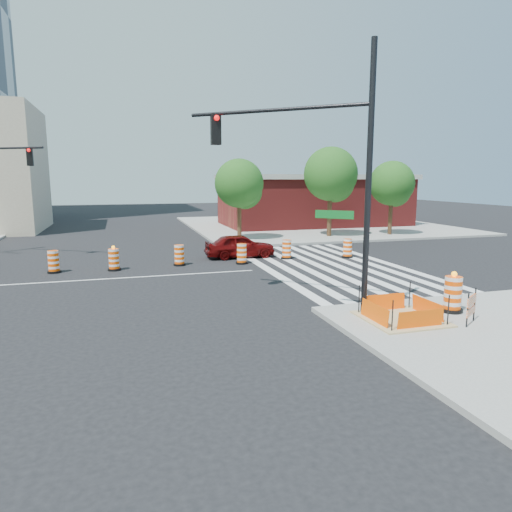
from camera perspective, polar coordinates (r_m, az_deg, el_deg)
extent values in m
plane|color=black|center=(20.69, -19.52, -2.81)|extent=(120.00, 120.00, 0.00)
cube|color=gray|center=(41.96, 7.14, 3.86)|extent=(22.00, 22.00, 0.15)
cube|color=silver|center=(21.69, 1.51, -1.67)|extent=(0.45, 13.50, 0.01)
cube|color=silver|center=(21.98, 3.74, -1.54)|extent=(0.45, 13.50, 0.01)
cube|color=silver|center=(22.30, 5.91, -1.41)|extent=(0.45, 13.50, 0.01)
cube|color=silver|center=(22.66, 8.01, -1.28)|extent=(0.45, 13.50, 0.01)
cube|color=silver|center=(23.04, 10.05, -1.15)|extent=(0.45, 13.50, 0.01)
cube|color=silver|center=(23.46, 12.02, -1.02)|extent=(0.45, 13.50, 0.01)
cube|color=silver|center=(23.89, 13.92, -0.90)|extent=(0.45, 13.50, 0.01)
cube|color=silver|center=(24.36, 15.74, -0.78)|extent=(0.45, 13.50, 0.01)
cube|color=silver|center=(20.69, -19.52, -2.80)|extent=(14.00, 0.12, 0.01)
cube|color=tan|center=(14.27, 17.66, -7.49)|extent=(2.20, 2.20, 0.05)
cube|color=#FA5505|center=(13.50, 19.87, -7.48)|extent=(1.44, 0.02, 0.55)
cube|color=#FA5505|center=(14.92, 15.77, -5.65)|extent=(1.44, 0.02, 0.55)
cube|color=#FA5505|center=(13.72, 14.58, -6.93)|extent=(0.02, 1.44, 0.55)
cube|color=#FA5505|center=(14.71, 20.63, -6.13)|extent=(0.02, 1.44, 0.55)
cylinder|color=black|center=(12.95, 16.68, -7.23)|extent=(0.04, 0.04, 0.90)
cylinder|color=black|center=(13.99, 22.90, -6.33)|extent=(0.04, 0.04, 0.90)
cylinder|color=black|center=(14.42, 12.76, -5.33)|extent=(0.04, 0.04, 0.90)
cylinder|color=black|center=(15.36, 18.65, -4.68)|extent=(0.04, 0.04, 0.90)
cube|color=maroon|center=(41.80, 7.20, 6.62)|extent=(16.00, 8.00, 4.20)
cube|color=gray|center=(41.74, 7.27, 9.77)|extent=(16.50, 8.50, 0.40)
imported|color=#500606|center=(24.88, -2.03, 1.29)|extent=(3.82, 1.59, 1.29)
cylinder|color=black|center=(14.07, 13.90, 9.02)|extent=(0.18, 0.18, 8.06)
cylinder|color=black|center=(15.07, 2.32, 17.77)|extent=(4.66, 4.04, 0.12)
cube|color=black|center=(15.91, -5.05, 15.48)|extent=(0.32, 0.28, 1.01)
sphere|color=#FF0C0C|center=(15.78, -4.93, 16.82)|extent=(0.18, 0.18, 0.18)
cube|color=#0C591E|center=(14.33, 9.76, 5.13)|extent=(0.94, 0.82, 0.25)
cube|color=black|center=(26.53, -26.43, 11.04)|extent=(0.29, 0.26, 0.91)
sphere|color=#FF0C0C|center=(26.37, -26.55, 11.74)|extent=(0.16, 0.16, 0.16)
cylinder|color=black|center=(15.62, 23.25, -6.23)|extent=(0.66, 0.66, 0.11)
cylinder|color=#FF5005|center=(15.49, 23.39, -4.27)|extent=(0.53, 0.53, 1.04)
sphere|color=#FF990C|center=(15.36, 23.54, -2.09)|extent=(0.18, 0.18, 0.18)
cube|color=#FF5005|center=(14.42, 25.36, -5.04)|extent=(0.72, 0.51, 0.28)
cube|color=#FF5005|center=(14.49, 25.27, -6.26)|extent=(0.72, 0.51, 0.22)
cylinder|color=black|center=(14.11, 24.93, -6.15)|extent=(0.04, 0.04, 0.99)
cylinder|color=black|center=(14.82, 25.66, -5.47)|extent=(0.04, 0.04, 0.99)
cylinder|color=#382314|center=(31.13, -2.10, 5.03)|extent=(0.29, 0.29, 3.51)
sphere|color=#154916|center=(31.03, -2.13, 9.07)|extent=(3.29, 3.29, 3.29)
sphere|color=#154916|center=(31.42, -1.44, 8.08)|extent=(2.41, 2.41, 2.41)
sphere|color=#154916|center=(30.77, -2.70, 8.45)|extent=(2.19, 2.19, 2.19)
cylinder|color=#382314|center=(33.41, 9.18, 5.72)|extent=(0.32, 0.32, 4.08)
sphere|color=#154916|center=(33.33, 9.30, 10.09)|extent=(3.82, 3.82, 3.82)
sphere|color=#154916|center=(33.82, 9.82, 8.99)|extent=(2.80, 2.80, 2.80)
sphere|color=#154916|center=(32.98, 8.80, 9.45)|extent=(2.55, 2.55, 2.55)
cylinder|color=#382314|center=(35.39, 16.46, 5.18)|extent=(0.29, 0.29, 3.48)
sphere|color=#154916|center=(35.31, 16.63, 8.70)|extent=(3.27, 3.27, 3.27)
sphere|color=#154916|center=(35.79, 16.96, 7.82)|extent=(2.40, 2.40, 2.40)
sphere|color=#154916|center=(34.96, 16.26, 8.18)|extent=(2.18, 2.18, 2.18)
cylinder|color=black|center=(22.87, -23.90, -1.81)|extent=(0.60, 0.60, 0.10)
cylinder|color=#FF5005|center=(22.78, -23.98, -0.57)|extent=(0.48, 0.48, 0.95)
cylinder|color=black|center=(22.46, -17.28, -1.60)|extent=(0.60, 0.60, 0.10)
cylinder|color=#FF5005|center=(22.37, -17.34, -0.35)|extent=(0.48, 0.48, 0.95)
sphere|color=#FF990C|center=(22.29, -17.41, 1.05)|extent=(0.16, 0.16, 0.16)
cylinder|color=black|center=(22.99, -9.53, -1.04)|extent=(0.60, 0.60, 0.10)
cylinder|color=#FF5005|center=(22.91, -9.57, 0.19)|extent=(0.48, 0.48, 0.95)
cylinder|color=black|center=(23.11, -1.80, -0.86)|extent=(0.60, 0.60, 0.10)
cylinder|color=#FF5005|center=(23.02, -1.80, 0.37)|extent=(0.48, 0.48, 0.95)
cylinder|color=black|center=(24.57, 3.84, -0.24)|extent=(0.60, 0.60, 0.10)
cylinder|color=#FF5005|center=(24.49, 3.85, 0.91)|extent=(0.48, 0.48, 0.95)
cylinder|color=black|center=(25.41, 11.34, -0.08)|extent=(0.60, 0.60, 0.10)
cylinder|color=#FF5005|center=(25.33, 11.38, 1.03)|extent=(0.48, 0.48, 0.95)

